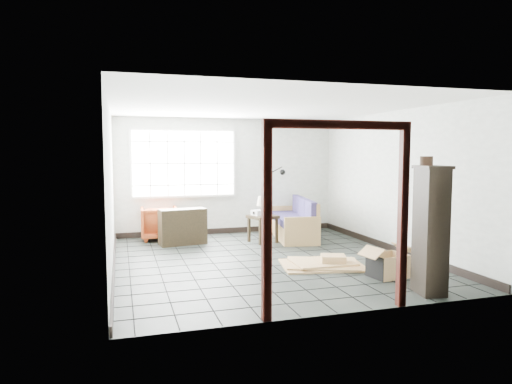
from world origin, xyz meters
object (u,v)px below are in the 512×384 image
object	(u,v)px
tall_shelf	(431,229)
side_table	(263,220)
armchair	(159,221)
futon_sofa	(295,223)

from	to	relation	value
tall_shelf	side_table	bearing A→B (deg)	114.24
armchair	side_table	size ratio (longest dim) A/B	1.20
side_table	tall_shelf	world-z (taller)	tall_shelf
futon_sofa	tall_shelf	bearing A→B (deg)	-77.72
armchair	side_table	distance (m)	2.21
armchair	tall_shelf	xyz separation A→B (m)	(3.06, -4.80, 0.47)
futon_sofa	tall_shelf	world-z (taller)	tall_shelf
futon_sofa	side_table	distance (m)	0.90
armchair	tall_shelf	world-z (taller)	tall_shelf
futon_sofa	side_table	xyz separation A→B (m)	(-0.84, -0.31, 0.15)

